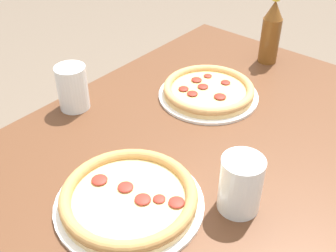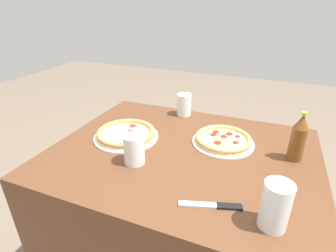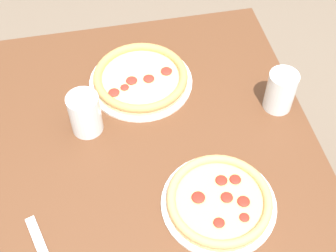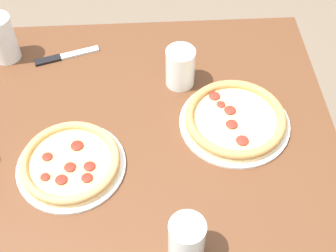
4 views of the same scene
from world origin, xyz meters
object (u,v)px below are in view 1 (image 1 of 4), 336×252
at_px(pizza_veggie, 208,91).
at_px(glass_iced_tea, 240,186).
at_px(pizza_margherita, 129,198).
at_px(glass_cola, 73,90).
at_px(beer_bottle, 271,32).

xyz_separation_m(pizza_veggie, glass_iced_tea, (0.30, 0.28, 0.04)).
relative_size(pizza_margherita, glass_iced_tea, 2.50).
xyz_separation_m(pizza_margherita, glass_cola, (-0.16, -0.36, 0.03)).
bearing_deg(glass_cola, beer_bottle, 155.08).
bearing_deg(glass_iced_tea, pizza_veggie, -136.21).
bearing_deg(glass_cola, pizza_veggie, 138.12).
relative_size(pizza_veggie, glass_iced_tea, 2.30).
bearing_deg(glass_iced_tea, pizza_margherita, -50.84).
xyz_separation_m(pizza_veggie, pizza_margherita, (0.43, 0.12, 0.00)).
xyz_separation_m(pizza_veggie, beer_bottle, (-0.29, 0.02, 0.08)).
bearing_deg(pizza_margherita, pizza_veggie, -164.93).
xyz_separation_m(glass_iced_tea, beer_bottle, (-0.59, -0.26, 0.04)).
xyz_separation_m(pizza_veggie, glass_cola, (0.27, -0.24, 0.03)).
bearing_deg(glass_iced_tea, glass_cola, -92.77).
xyz_separation_m(pizza_margherita, beer_bottle, (-0.72, -0.10, 0.08)).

